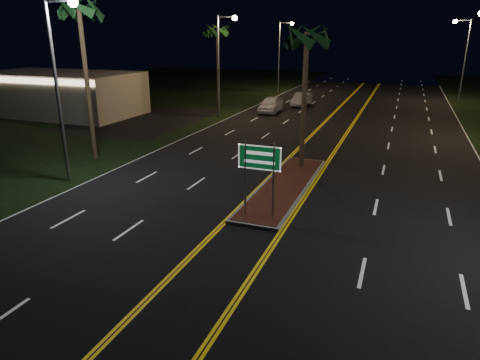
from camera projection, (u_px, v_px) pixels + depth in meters
The scene contains 14 objects.
ground at pixel (234, 249), 15.45m from camera, with size 120.00×120.00×0.00m, color black.
grass_left at pixel (67, 104), 47.68m from camera, with size 40.00×110.00×0.01m, color black.
median_island at pixel (285, 186), 21.62m from camera, with size 2.25×10.25×0.17m.
highway_sign at pixel (259, 165), 17.15m from camera, with size 1.80×0.08×3.20m.
commercial_building at pixel (60, 93), 41.26m from camera, with size 15.00×8.12×4.00m.
streetlight_left_near at pixel (61, 72), 20.75m from camera, with size 1.91×0.44×9.00m.
streetlight_left_mid at pixel (222, 55), 38.45m from camera, with size 1.91×0.44×9.00m.
streetlight_left_far at pixel (282, 49), 56.15m from camera, with size 1.91×0.44×9.00m.
streetlight_right_far at pixel (463, 51), 47.22m from camera, with size 1.91×0.44×9.00m.
palm_median at pixel (307, 36), 22.40m from camera, with size 2.40×2.40×8.30m.
palm_left_near at pixel (79, 10), 23.95m from camera, with size 2.40×2.40×9.80m.
palm_left_far at pixel (218, 31), 42.05m from camera, with size 2.40×2.40×8.80m.
car_near at pixel (271, 103), 42.50m from camera, with size 2.34×5.46×1.82m, color white.
car_far at pixel (302, 98), 46.68m from camera, with size 2.05×4.79×1.60m, color silver.
Camera 1 is at (5.12, -12.85, 7.34)m, focal length 32.00 mm.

